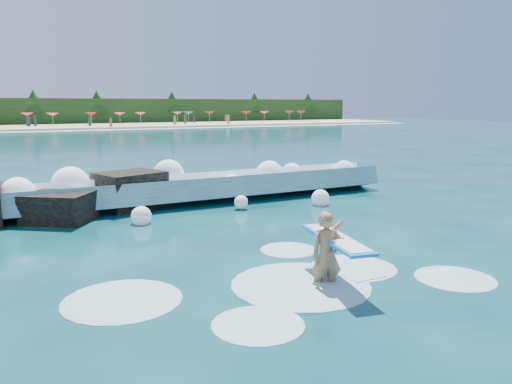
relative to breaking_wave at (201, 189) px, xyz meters
The scene contains 11 objects.
ground 7.58m from the breaking_wave, 103.74° to the right, with size 200.00×200.00×0.00m, color #072938.
beach 70.67m from the breaking_wave, 91.46° to the left, with size 140.00×20.00×0.40m, color tan.
wet_band 59.68m from the breaking_wave, 91.73° to the left, with size 140.00×5.00×0.08m, color silver.
treeline 80.70m from the breaking_wave, 91.28° to the left, with size 140.00×4.00×5.00m, color black.
breaking_wave is the anchor object (origin of this frame).
rock_cluster 5.95m from the breaking_wave, behind, with size 8.50×3.67×1.59m.
surfer_with_board 10.33m from the breaking_wave, 96.29° to the right, with size 1.26×3.06×1.93m.
wave_spray 0.93m from the breaking_wave, behind, with size 14.85×4.71×1.77m.
surf_foam 10.09m from the breaking_wave, 101.59° to the right, with size 9.01×5.35×0.15m.
beach_umbrellas 72.58m from the breaking_wave, 91.36° to the left, with size 110.70×6.41×0.50m.
beachgoers 68.65m from the breaking_wave, 94.28° to the left, with size 87.09×13.75×1.88m.
Camera 1 is at (-5.61, -11.33, 3.85)m, focal length 35.00 mm.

